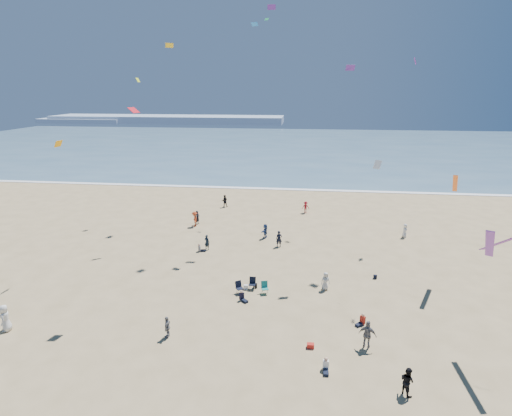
# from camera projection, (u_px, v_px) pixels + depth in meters

# --- Properties ---
(ground) EXTENTS (220.00, 220.00, 0.00)m
(ground) POSITION_uv_depth(u_px,v_px,m) (203.00, 383.00, 22.26)
(ground) COLOR tan
(ground) RESTS_ON ground
(ocean) EXTENTS (220.00, 100.00, 0.06)m
(ocean) POSITION_uv_depth(u_px,v_px,m) (286.00, 146.00, 112.57)
(ocean) COLOR #476B84
(ocean) RESTS_ON ground
(surf_line) EXTENTS (220.00, 1.20, 0.08)m
(surf_line) POSITION_uv_depth(u_px,v_px,m) (271.00, 189.00, 65.03)
(surf_line) COLOR white
(surf_line) RESTS_ON ground
(headland_far) EXTENTS (110.00, 20.00, 3.20)m
(headland_far) POSITION_uv_depth(u_px,v_px,m) (168.00, 119.00, 190.28)
(headland_far) COLOR #7A8EA8
(headland_far) RESTS_ON ground
(headland_near) EXTENTS (40.00, 14.00, 2.00)m
(headland_near) POSITION_uv_depth(u_px,v_px,m) (83.00, 120.00, 190.26)
(headland_near) COLOR #7A8EA8
(headland_near) RESTS_ON ground
(standing_flyers) EXTENTS (35.33, 34.48, 1.89)m
(standing_flyers) POSITION_uv_depth(u_px,v_px,m) (266.00, 252.00, 37.83)
(standing_flyers) COLOR black
(standing_flyers) RESTS_ON ground
(seated_group) EXTENTS (15.50, 25.97, 0.84)m
(seated_group) POSITION_uv_depth(u_px,v_px,m) (281.00, 322.00, 27.28)
(seated_group) COLOR white
(seated_group) RESTS_ON ground
(chair_cluster) EXTENTS (2.79, 1.52, 1.00)m
(chair_cluster) POSITION_uv_depth(u_px,v_px,m) (252.00, 286.00, 32.02)
(chair_cluster) COLOR black
(chair_cluster) RESTS_ON ground
(white_tote) EXTENTS (0.35, 0.20, 0.40)m
(white_tote) POSITION_uv_depth(u_px,v_px,m) (246.00, 287.00, 32.54)
(white_tote) COLOR white
(white_tote) RESTS_ON ground
(black_backpack) EXTENTS (0.30, 0.22, 0.38)m
(black_backpack) POSITION_uv_depth(u_px,v_px,m) (255.00, 286.00, 32.81)
(black_backpack) COLOR black
(black_backpack) RESTS_ON ground
(cooler) EXTENTS (0.45, 0.30, 0.30)m
(cooler) POSITION_uv_depth(u_px,v_px,m) (311.00, 346.00, 25.22)
(cooler) COLOR red
(cooler) RESTS_ON ground
(navy_bag) EXTENTS (0.28, 0.18, 0.34)m
(navy_bag) POSITION_uv_depth(u_px,v_px,m) (375.00, 277.00, 34.39)
(navy_bag) COLOR black
(navy_bag) RESTS_ON ground
(kites_aloft) EXTENTS (39.55, 38.05, 29.15)m
(kites_aloft) POSITION_uv_depth(u_px,v_px,m) (362.00, 99.00, 29.57)
(kites_aloft) COLOR silver
(kites_aloft) RESTS_ON ground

